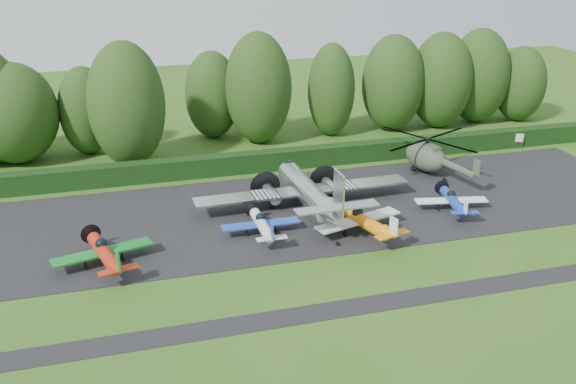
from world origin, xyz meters
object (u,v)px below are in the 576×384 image
object	(u,v)px
helicopter	(427,154)
sign_board	(510,138)
light_plane_white	(262,224)
light_plane_red	(104,253)
transport_plane	(308,192)
light_plane_orange	(362,220)
light_plane_blue	(453,201)

from	to	relation	value
helicopter	sign_board	distance (m)	13.76
light_plane_white	sign_board	world-z (taller)	light_plane_white
light_plane_red	sign_board	world-z (taller)	light_plane_red
light_plane_red	light_plane_white	distance (m)	12.43
transport_plane	light_plane_red	xyz separation A→B (m)	(-17.37, -5.79, -0.58)
light_plane_orange	light_plane_blue	bearing A→B (deg)	28.69
transport_plane	helicopter	bearing A→B (deg)	23.53
transport_plane	helicopter	world-z (taller)	transport_plane
light_plane_blue	sign_board	world-z (taller)	light_plane_blue
light_plane_orange	light_plane_blue	distance (m)	9.60
transport_plane	light_plane_red	world-z (taller)	transport_plane
light_plane_red	transport_plane	bearing A→B (deg)	33.51
light_plane_white	light_plane_orange	distance (m)	8.13
transport_plane	light_plane_white	xyz separation A→B (m)	(-5.09, -3.90, -0.74)
light_plane_white	helicopter	size ratio (longest dim) A/B	0.50
light_plane_red	light_plane_white	xyz separation A→B (m)	(12.28, 1.89, -0.15)
light_plane_white	light_plane_blue	bearing A→B (deg)	1.45
sign_board	light_plane_white	bearing A→B (deg)	-175.67
light_plane_white	light_plane_orange	size ratio (longest dim) A/B	0.82
transport_plane	light_plane_orange	xyz separation A→B (m)	(2.82, -5.76, -0.52)
light_plane_white	sign_board	xyz separation A→B (m)	(32.37, 14.46, 0.14)
transport_plane	light_plane_white	distance (m)	6.45
light_plane_blue	transport_plane	bearing A→B (deg)	152.25
light_plane_white	light_plane_orange	bearing A→B (deg)	-12.66
light_plane_orange	sign_board	size ratio (longest dim) A/B	2.66
light_plane_orange	sign_board	bearing A→B (deg)	49.61
light_plane_white	sign_board	distance (m)	35.45
helicopter	light_plane_orange	bearing A→B (deg)	-124.14
light_plane_red	helicopter	xyz separation A→B (m)	(31.76, 11.60, 0.81)
transport_plane	helicopter	distance (m)	15.52
light_plane_red	light_plane_orange	bearing A→B (deg)	15.18
light_plane_red	light_plane_blue	distance (m)	29.63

